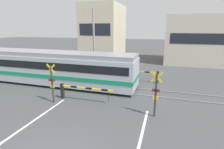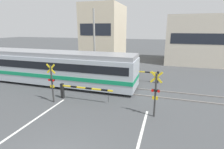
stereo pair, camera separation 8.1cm
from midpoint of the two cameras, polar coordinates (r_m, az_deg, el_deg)
rail_track_near at (r=14.22m, az=0.54°, el=-5.77°), size 50.00×0.10×0.08m
rail_track_far at (r=15.52m, az=2.09°, el=-3.98°), size 50.00×0.10×0.08m
road_stripe_left at (r=10.04m, az=-31.43°, el=-17.78°), size 0.14×9.92×0.01m
commuter_train at (r=16.99m, az=-18.23°, el=2.47°), size 15.35×2.98×3.02m
crossing_barrier_near at (r=12.90m, az=-11.90°, el=-4.84°), size 4.01×0.20×1.13m
crossing_barrier_far at (r=17.10m, az=11.41°, el=0.09°), size 4.01×0.20×1.13m
crossing_signal_left at (r=12.66m, az=-18.84°, el=-2.21°), size 0.68×0.15×2.76m
crossing_signal_right at (r=10.32m, az=14.22°, el=-5.70°), size 0.68×0.15×2.76m
pedestrian at (r=20.34m, az=8.05°, el=3.13°), size 0.38×0.22×1.67m
building_left_of_street at (r=30.66m, az=-2.45°, el=13.68°), size 5.88×8.00×8.81m
building_right_of_street at (r=29.10m, az=25.02°, el=10.28°), size 7.73×8.00×6.80m
utility_pole_streetside at (r=20.67m, az=-5.68°, el=10.77°), size 0.22×0.22×7.18m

